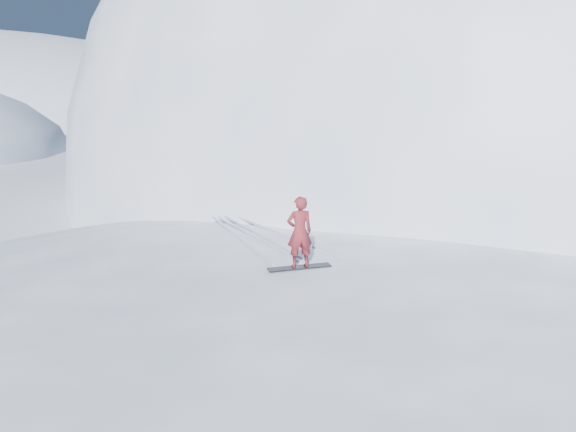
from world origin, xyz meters
The scene contains 8 objects.
ground centered at (0.00, 0.00, 0.00)m, with size 400.00×400.00×0.00m, color white.
near_ridge centered at (1.00, 3.00, 0.00)m, with size 36.00×28.00×4.80m, color white.
summit_peak centered at (22.00, 26.00, 0.00)m, with size 60.00×56.00×56.00m, color white.
peak_shoulder centered at (10.00, 20.00, 0.00)m, with size 28.00×24.00×18.00m, color white.
wind_bumps centered at (-0.56, 2.12, 0.00)m, with size 16.00×14.40×1.00m.
snowboard centered at (-0.37, 2.45, 2.41)m, with size 1.61×0.30×0.03m, color black.
snowboarder centered at (-0.37, 2.45, 3.31)m, with size 0.65×0.43×1.78m, color maroon.
board_tracks centered at (-0.61, 5.80, 2.42)m, with size 2.55×5.98×0.04m.
Camera 1 is at (-4.41, -10.22, 6.68)m, focal length 35.00 mm.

